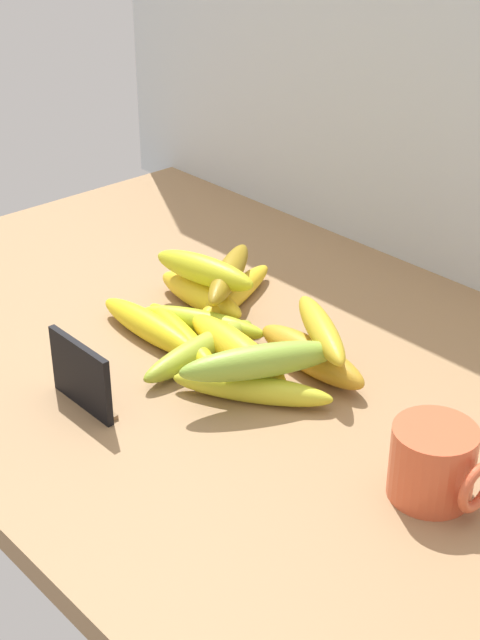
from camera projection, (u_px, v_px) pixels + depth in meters
counter_top at (205, 349)px, 121.19cm from camera, size 110.00×76.00×3.00cm
back_wall at (417, 44)px, 127.84cm from camera, size 130.00×2.00×70.00cm
chalkboard_sign at (82, 377)px, 105.29cm from camera, size 11.00×1.80×8.40cm
coffee_mug at (434, 463)px, 91.36cm from camera, size 10.05×8.55×7.86cm
banana_0 at (311, 356)px, 112.69cm from camera, size 17.62×5.04×4.31cm
banana_1 at (151, 327)px, 119.57cm from camera, size 19.54×3.93×3.71cm
banana_2 at (202, 322)px, 121.15cm from camera, size 17.17×10.52×3.25cm
banana_3 at (236, 350)px, 114.00cm from camera, size 20.21×7.03×4.31cm
banana_4 at (234, 295)px, 127.93cm from camera, size 9.97×20.12×3.27cm
banana_5 at (182, 338)px, 117.62cm from camera, size 20.43×8.14×3.22cm
banana_6 at (200, 350)px, 114.70cm from camera, size 5.33×19.06×3.48cm
banana_7 at (201, 295)px, 127.19cm from camera, size 16.38×4.06×3.97cm
banana_8 at (252, 389)px, 107.25cm from camera, size 17.77×13.31×3.31cm
banana_9 at (321, 329)px, 110.77cm from camera, size 15.92×11.14×3.27cm
banana_10 at (204, 270)px, 124.94cm from camera, size 16.66×7.12×3.95cm
banana_11 at (229, 273)px, 126.26cm from camera, size 13.15×16.85×3.41cm
banana_12 at (261, 361)px, 105.68cm from camera, size 11.92×18.98×3.92cm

